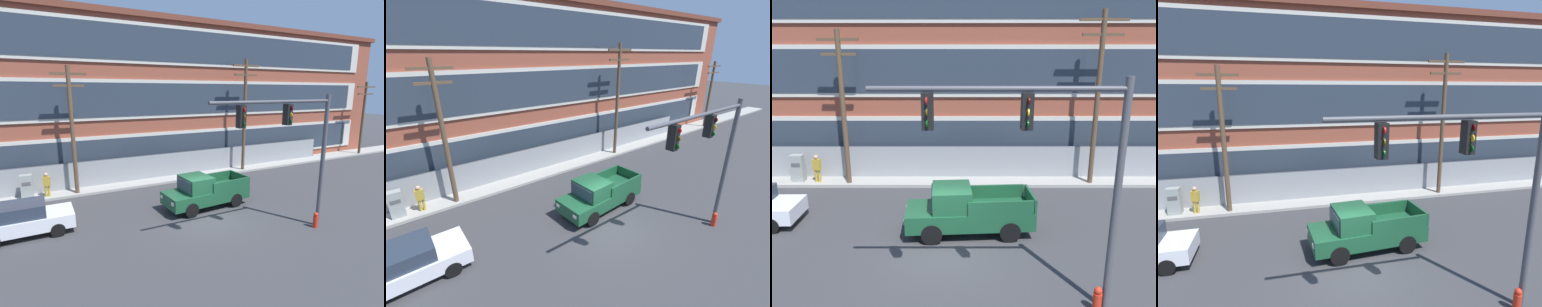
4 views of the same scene
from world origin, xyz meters
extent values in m
plane|color=#38383A|center=(0.00, 0.00, 0.00)|extent=(160.00, 160.00, 0.00)
cube|color=#9E9B93|center=(0.00, 7.56, 0.08)|extent=(80.00, 2.04, 0.16)
cube|color=brown|center=(-0.69, 13.22, 5.83)|extent=(51.43, 9.29, 11.65)
cube|color=beige|center=(-0.69, 8.52, 2.14)|extent=(47.32, 0.10, 2.80)
cube|color=#2D3844|center=(-0.69, 8.46, 2.14)|extent=(45.26, 0.06, 2.33)
cube|color=beige|center=(-0.69, 8.52, 6.02)|extent=(47.32, 0.10, 2.80)
cube|color=#2D3844|center=(-0.69, 8.46, 6.02)|extent=(45.26, 0.06, 2.33)
cube|color=beige|center=(-0.69, 8.52, 9.91)|extent=(47.32, 0.10, 2.80)
cube|color=#2D3844|center=(-0.69, 8.46, 9.91)|extent=(45.26, 0.06, 2.33)
cube|color=brown|center=(-0.69, 13.22, 11.85)|extent=(51.93, 9.79, 0.40)
cube|color=gray|center=(2.61, 7.98, 0.96)|extent=(28.62, 0.04, 1.92)
cylinder|color=#4C4C51|center=(16.92, 7.98, 0.96)|extent=(0.06, 0.06, 1.92)
cylinder|color=#4C4C51|center=(2.61, 7.98, 1.92)|extent=(28.62, 0.05, 0.05)
cylinder|color=#4C4C51|center=(4.65, -3.21, 3.24)|extent=(0.20, 0.20, 6.48)
cylinder|color=#4C4C51|center=(1.48, -3.21, 6.18)|extent=(6.35, 0.14, 0.14)
cube|color=black|center=(2.21, -3.21, 5.63)|extent=(0.28, 0.32, 0.90)
cylinder|color=#4B0807|center=(2.21, -3.39, 5.91)|extent=(0.04, 0.18, 0.18)
cylinder|color=gold|center=(2.21, -3.39, 5.63)|extent=(0.04, 0.18, 0.18)
cylinder|color=#0A4011|center=(2.21, -3.39, 5.35)|extent=(0.04, 0.18, 0.18)
cube|color=black|center=(-0.23, -3.21, 5.63)|extent=(0.28, 0.32, 0.90)
cylinder|color=red|center=(-0.23, -3.39, 5.91)|extent=(0.04, 0.18, 0.18)
cylinder|color=#503E08|center=(-0.23, -3.39, 5.63)|extent=(0.04, 0.18, 0.18)
cylinder|color=#0A4011|center=(-0.23, -3.39, 5.35)|extent=(0.04, 0.18, 0.18)
cube|color=#194C2D|center=(0.87, 1.46, 0.75)|extent=(5.10, 2.24, 0.70)
cube|color=#194C2D|center=(0.18, 1.41, 1.52)|extent=(1.61, 1.85, 0.85)
cube|color=#283342|center=(-0.59, 1.36, 1.52)|extent=(0.16, 1.56, 0.64)
cube|color=#194C2D|center=(2.05, 0.64, 1.38)|extent=(2.49, 0.29, 0.56)
cube|color=#194C2D|center=(1.93, 2.42, 1.38)|extent=(2.49, 0.29, 0.56)
cube|color=#194C2D|center=(3.32, 1.62, 1.38)|extent=(0.22, 1.83, 0.56)
cylinder|color=black|center=(-0.56, 0.49, 0.40)|extent=(0.82, 0.31, 0.80)
cylinder|color=black|center=(-0.67, 2.23, 0.40)|extent=(0.82, 0.31, 0.80)
cylinder|color=black|center=(2.42, 0.69, 0.40)|extent=(0.82, 0.31, 0.80)
cylinder|color=black|center=(2.31, 2.43, 0.40)|extent=(0.82, 0.31, 0.80)
cube|color=white|center=(-1.59, 0.62, 0.85)|extent=(0.08, 0.24, 0.16)
cube|color=white|center=(-1.67, 1.96, 0.85)|extent=(0.08, 0.24, 0.16)
cube|color=silver|center=(-8.34, 2.21, 0.64)|extent=(4.18, 1.91, 0.64)
cube|color=#283342|center=(-8.51, 2.20, 1.26)|extent=(2.10, 1.65, 0.60)
cylinder|color=black|center=(-7.07, 3.09, 0.32)|extent=(0.64, 0.21, 0.64)
cylinder|color=black|center=(-7.04, 1.36, 0.32)|extent=(0.64, 0.21, 0.64)
cylinder|color=brown|center=(-5.59, 6.96, 4.07)|extent=(0.26, 0.26, 8.13)
cube|color=brown|center=(-5.59, 6.96, 7.63)|extent=(2.07, 0.14, 0.14)
cube|color=brown|center=(-5.59, 6.96, 6.93)|extent=(1.76, 0.14, 0.14)
cylinder|color=brown|center=(7.52, 6.97, 4.53)|extent=(0.26, 0.26, 9.06)
cube|color=brown|center=(7.52, 6.97, 8.56)|extent=(2.43, 0.14, 0.14)
cube|color=brown|center=(7.52, 6.97, 7.86)|extent=(2.07, 0.14, 0.14)
cylinder|color=brown|center=(22.46, 6.81, 3.76)|extent=(0.26, 0.26, 7.51)
cube|color=brown|center=(22.46, 6.81, 7.01)|extent=(2.69, 0.14, 0.14)
cube|color=brown|center=(22.46, 6.81, 6.31)|extent=(2.29, 0.14, 0.14)
cube|color=#939993|center=(-8.43, 7.20, 0.82)|extent=(0.68, 0.48, 1.65)
cube|color=#515151|center=(-8.43, 6.95, 1.15)|extent=(0.47, 0.02, 0.20)
cylinder|color=#B7932D|center=(-7.41, 7.05, 0.42)|extent=(0.14, 0.14, 0.85)
cylinder|color=#B7932D|center=(-7.23, 7.05, 0.42)|extent=(0.14, 0.14, 0.85)
cube|color=#B7932D|center=(-7.32, 7.05, 1.15)|extent=(0.43, 0.29, 0.60)
sphere|color=tan|center=(-7.32, 7.05, 1.57)|extent=(0.24, 0.24, 0.24)
cylinder|color=red|center=(4.38, -3.34, 0.29)|extent=(0.24, 0.24, 0.58)
sphere|color=red|center=(4.38, -3.34, 0.67)|extent=(0.22, 0.22, 0.22)
camera|label=1|loc=(-7.29, -12.88, 6.63)|focal=28.00mm
camera|label=2|loc=(-7.86, -7.84, 8.29)|focal=24.00mm
camera|label=3|loc=(0.66, -12.30, 7.05)|focal=35.00mm
camera|label=4|loc=(-2.72, -10.13, 6.87)|focal=28.00mm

